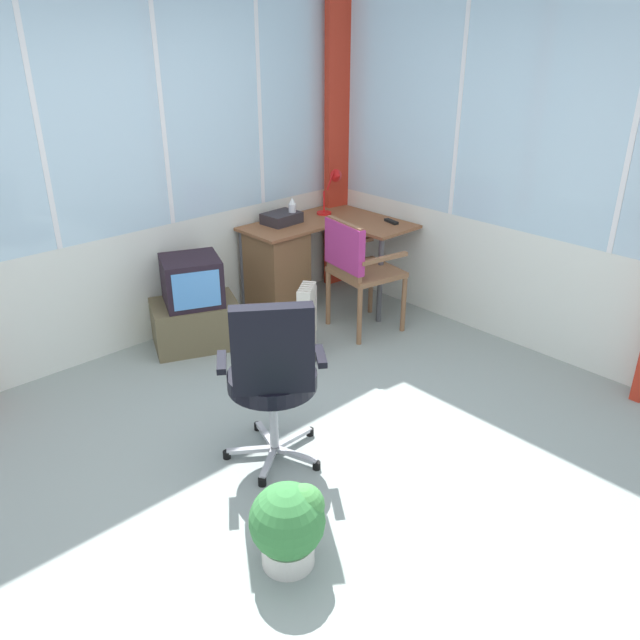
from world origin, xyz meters
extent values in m
cube|color=gray|center=(0.00, 0.00, -0.03)|extent=(5.42, 4.91, 0.06)
cube|color=silver|center=(0.00, 1.98, 0.45)|extent=(4.42, 0.06, 0.90)
cube|color=silver|center=(0.00, 1.98, 1.76)|extent=(4.33, 0.06, 1.71)
cube|color=white|center=(-0.44, 1.98, 1.76)|extent=(0.04, 0.07, 1.71)
cube|color=white|center=(0.44, 1.98, 1.76)|extent=(0.04, 0.07, 1.71)
cube|color=white|center=(1.33, 1.98, 1.76)|extent=(0.04, 0.07, 1.71)
cube|color=silver|center=(2.24, 0.00, 0.45)|extent=(0.06, 3.91, 0.90)
cube|color=silver|center=(2.24, 0.00, 1.76)|extent=(0.06, 3.83, 1.71)
cube|color=white|center=(2.24, -0.65, 1.76)|extent=(0.07, 0.04, 1.71)
cube|color=white|center=(2.24, 0.65, 1.76)|extent=(0.07, 0.04, 1.71)
cube|color=red|center=(2.11, 1.85, 1.35)|extent=(0.24, 0.09, 2.69)
cube|color=brown|center=(1.59, 1.68, 0.74)|extent=(1.20, 0.50, 0.02)
cube|color=brown|center=(1.94, 1.17, 0.74)|extent=(0.50, 0.53, 0.02)
cube|color=brown|center=(1.22, 1.68, 0.36)|extent=(0.40, 0.46, 0.72)
cylinder|color=#4C4C51|center=(1.73, 0.95, 0.36)|extent=(0.04, 0.04, 0.73)
cylinder|color=#4C4C51|center=(1.03, 1.89, 0.36)|extent=(0.04, 0.04, 0.73)
cylinder|color=red|center=(1.82, 1.72, 0.76)|extent=(0.13, 0.13, 0.02)
cylinder|color=red|center=(1.82, 1.72, 0.87)|extent=(0.02, 0.02, 0.19)
cylinder|color=red|center=(1.87, 1.69, 1.05)|extent=(0.04, 0.08, 0.18)
cone|color=red|center=(1.92, 1.65, 1.09)|extent=(0.14, 0.14, 0.12)
cube|color=black|center=(2.06, 1.13, 0.77)|extent=(0.08, 0.16, 0.02)
cylinder|color=silver|center=(1.45, 1.72, 0.83)|extent=(0.06, 0.06, 0.16)
cone|color=white|center=(1.45, 1.72, 0.94)|extent=(0.06, 0.06, 0.06)
cube|color=#2B2529|center=(1.37, 1.76, 0.80)|extent=(0.31, 0.25, 0.09)
cylinder|color=brown|center=(1.73, 0.69, 0.23)|extent=(0.04, 0.04, 0.47)
cylinder|color=brown|center=(1.81, 1.12, 0.23)|extent=(0.04, 0.04, 0.47)
cylinder|color=brown|center=(1.30, 0.77, 0.23)|extent=(0.04, 0.04, 0.47)
cylinder|color=brown|center=(1.38, 1.20, 0.23)|extent=(0.04, 0.04, 0.47)
cube|color=brown|center=(1.56, 0.95, 0.49)|extent=(0.56, 0.56, 0.04)
cube|color=brown|center=(1.34, 0.99, 0.72)|extent=(0.11, 0.43, 0.43)
cube|color=#AA3078|center=(1.34, 0.99, 0.75)|extent=(0.14, 0.46, 0.36)
cube|color=brown|center=(1.52, 0.73, 0.67)|extent=(0.43, 0.12, 0.03)
cube|color=brown|center=(1.60, 1.16, 0.67)|extent=(0.43, 0.12, 0.03)
cube|color=#B7B7BF|center=(-0.20, 0.21, 0.04)|extent=(0.25, 0.19, 0.02)
cylinder|color=black|center=(-0.31, 0.29, 0.02)|extent=(0.05, 0.05, 0.05)
cube|color=#B7B7BF|center=(-0.20, 0.05, 0.04)|extent=(0.25, 0.19, 0.02)
cylinder|color=black|center=(-0.31, -0.04, 0.02)|extent=(0.05, 0.05, 0.05)
cube|color=#B7B7BF|center=(-0.04, -0.01, 0.04)|extent=(0.12, 0.28, 0.02)
cylinder|color=black|center=(0.01, -0.14, 0.02)|extent=(0.05, 0.05, 0.05)
cube|color=#B7B7BF|center=(0.06, 0.13, 0.04)|extent=(0.28, 0.04, 0.02)
cylinder|color=black|center=(0.20, 0.13, 0.02)|extent=(0.05, 0.05, 0.05)
cube|color=#B7B7BF|center=(-0.04, 0.26, 0.04)|extent=(0.12, 0.28, 0.02)
cylinder|color=black|center=(0.00, 0.39, 0.02)|extent=(0.05, 0.05, 0.05)
cylinder|color=#B7B7BF|center=(-0.08, 0.13, 0.26)|extent=(0.05, 0.05, 0.41)
cylinder|color=black|center=(-0.08, 0.13, 0.51)|extent=(0.50, 0.50, 0.09)
cube|color=black|center=(-0.19, -0.02, 0.79)|extent=(0.40, 0.32, 0.48)
cube|color=black|center=(0.14, -0.03, 0.64)|extent=(0.17, 0.21, 0.04)
cube|color=black|center=(-0.30, 0.29, 0.64)|extent=(0.17, 0.21, 0.04)
cube|color=brown|center=(0.37, 1.63, 0.18)|extent=(0.76, 0.65, 0.36)
cube|color=black|center=(0.37, 1.63, 0.54)|extent=(0.54, 0.53, 0.36)
cube|color=#5497E3|center=(0.29, 1.44, 0.54)|extent=(0.32, 0.14, 0.28)
cube|color=silver|center=(0.79, 0.85, 0.30)|extent=(0.08, 0.09, 0.53)
cube|color=silver|center=(0.83, 0.87, 0.30)|extent=(0.08, 0.09, 0.53)
cube|color=silver|center=(0.86, 0.90, 0.30)|extent=(0.08, 0.09, 0.53)
cube|color=silver|center=(0.90, 0.92, 0.30)|extent=(0.08, 0.09, 0.53)
cube|color=silver|center=(0.93, 0.95, 0.30)|extent=(0.08, 0.09, 0.53)
cube|color=silver|center=(0.96, 0.97, 0.30)|extent=(0.08, 0.09, 0.53)
cube|color=black|center=(0.92, 0.85, 0.01)|extent=(0.24, 0.18, 0.03)
cube|color=black|center=(0.84, 0.97, 0.01)|extent=(0.24, 0.18, 0.03)
cube|color=silver|center=(1.00, 1.00, 0.32)|extent=(0.09, 0.10, 0.37)
cylinder|color=silver|center=(-0.56, -0.55, 0.06)|extent=(0.25, 0.25, 0.12)
sphere|color=#398140|center=(-0.56, -0.55, 0.25)|extent=(0.35, 0.35, 0.35)
sphere|color=#459246|center=(-0.49, -0.59, 0.32)|extent=(0.19, 0.19, 0.19)
camera|label=1|loc=(-1.97, -2.27, 2.31)|focal=35.68mm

